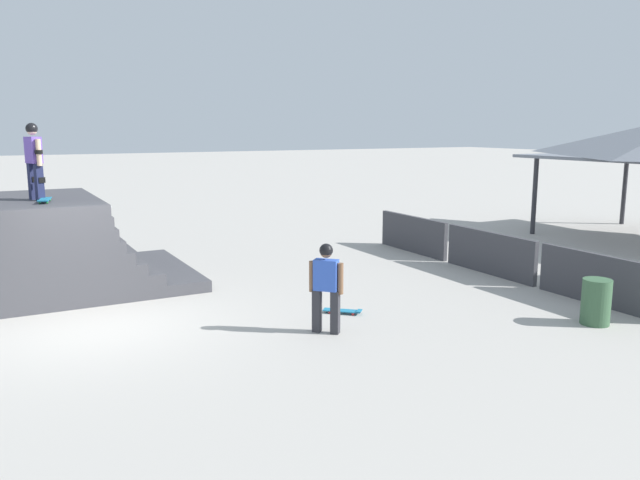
{
  "coord_description": "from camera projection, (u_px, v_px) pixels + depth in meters",
  "views": [
    {
      "loc": [
        11.5,
        -1.6,
        3.58
      ],
      "look_at": [
        -0.42,
        4.84,
        1.13
      ],
      "focal_mm": 35.0,
      "sensor_mm": 36.0,
      "label": 1
    }
  ],
  "objects": [
    {
      "name": "trash_bin",
      "position": [
        596.0,
        302.0,
        11.45
      ],
      "size": [
        0.52,
        0.52,
        0.85
      ],
      "primitive_type": "cylinder",
      "color": "#385B3D",
      "rests_on": "ground"
    },
    {
      "name": "skater_on_deck",
      "position": [
        34.0,
        156.0,
        13.11
      ],
      "size": [
        0.7,
        0.36,
        1.62
      ],
      "rotation": [
        0.0,
        0.0,
        0.32
      ],
      "color": "#1E2347",
      "rests_on": "quarter_pipe_ramp"
    },
    {
      "name": "quarter_pipe_ramp",
      "position": [
        59.0,
        248.0,
        14.02
      ],
      "size": [
        4.09,
        4.43,
        2.06
      ],
      "color": "#424247",
      "rests_on": "ground"
    },
    {
      "name": "skateboard_on_deck",
      "position": [
        45.0,
        200.0,
        12.84
      ],
      "size": [
        0.85,
        0.35,
        0.09
      ],
      "rotation": [
        0.0,
        0.0,
        -0.19
      ],
      "color": "green",
      "rests_on": "quarter_pipe_ramp"
    },
    {
      "name": "skateboard_on_ground",
      "position": [
        344.0,
        311.0,
        12.16
      ],
      "size": [
        0.66,
        0.7,
        0.09
      ],
      "rotation": [
        0.0,
        0.0,
        0.83
      ],
      "color": "red",
      "rests_on": "ground"
    },
    {
      "name": "bystander_walking",
      "position": [
        326.0,
        281.0,
        10.88
      ],
      "size": [
        0.53,
        0.5,
        1.6
      ],
      "rotation": [
        0.0,
        0.0,
        3.89
      ],
      "color": "#2D2D33",
      "rests_on": "ground"
    },
    {
      "name": "barrier_fence",
      "position": [
        490.0,
        253.0,
        15.4
      ],
      "size": [
        9.25,
        0.12,
        1.05
      ],
      "color": "#3D3D42",
      "rests_on": "ground"
    },
    {
      "name": "ground_plane",
      "position": [
        97.0,
        327.0,
        11.34
      ],
      "size": [
        160.0,
        160.0,
        0.0
      ],
      "primitive_type": "plane",
      "color": "#ADA8A0"
    }
  ]
}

